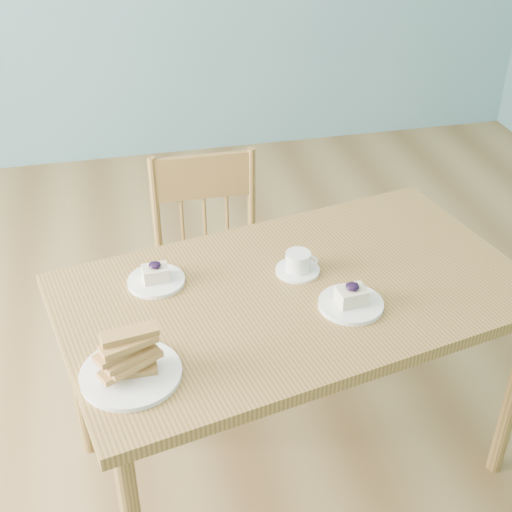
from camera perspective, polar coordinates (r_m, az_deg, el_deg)
room at (r=1.70m, az=-7.95°, el=13.56°), size 5.01×5.01×2.71m
dining_table at (r=2.09m, az=3.12°, el=-4.22°), size 1.46×1.02×0.71m
dining_chair at (r=2.61m, az=-3.57°, el=-1.26°), size 0.39×0.38×0.85m
cheesecake_plate_near at (r=1.99m, az=7.62°, el=-3.55°), size 0.18×0.18×0.08m
cheesecake_plate_far at (r=2.08m, az=-8.01°, el=-1.73°), size 0.17×0.17×0.07m
coffee_cup at (r=2.10m, az=3.40°, el=-0.63°), size 0.13×0.13×0.07m
biscotti_plate at (r=1.76m, az=-10.09°, el=-8.36°), size 0.25×0.25×0.13m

